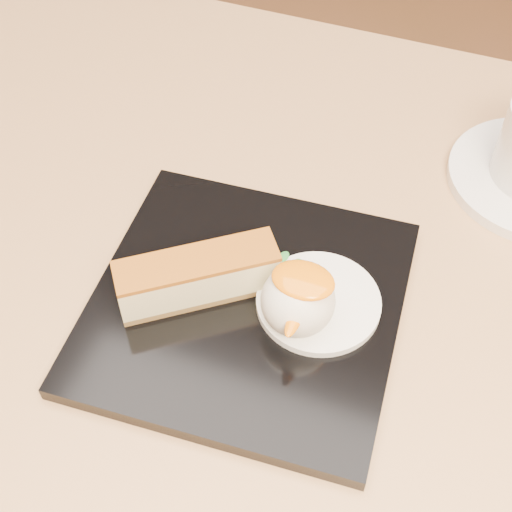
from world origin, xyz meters
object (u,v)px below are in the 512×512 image
at_px(dessert_plate, 246,305).
at_px(ice_cream_scoop, 298,301).
at_px(table, 229,421).
at_px(cheesecake, 198,276).

xyz_separation_m(dessert_plate, ice_cream_scoop, (0.04, -0.01, 0.03)).
bearing_deg(dessert_plate, table, -123.98).
bearing_deg(cheesecake, ice_cream_scoop, -36.93).
bearing_deg(table, ice_cream_scoop, 13.86).
relative_size(table, dessert_plate, 3.64).
bearing_deg(dessert_plate, cheesecake, -171.87).
distance_m(dessert_plate, ice_cream_scoop, 0.05).
height_order(cheesecake, ice_cream_scoop, ice_cream_scoop).
relative_size(cheesecake, ice_cream_scoop, 2.16).
height_order(dessert_plate, cheesecake, cheesecake).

